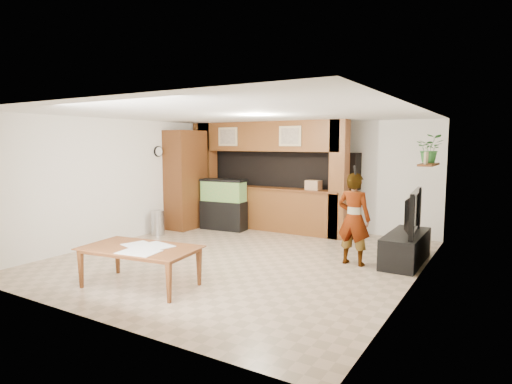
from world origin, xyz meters
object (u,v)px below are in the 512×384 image
Objects in this scene: pantry_cabinet at (186,180)px; television at (407,212)px; person at (354,219)px; dining_table at (139,267)px; aquarium at (224,205)px.

television is (5.35, -0.44, -0.29)m from pantry_cabinet.
person is 3.62m from dining_table.
person is (-0.76, -0.58, -0.11)m from television.
aquarium reaches higher than dining_table.
person is (4.59, -1.01, -0.40)m from pantry_cabinet.
pantry_cabinet is at bearing 113.42° from dining_table.
television reaches higher than dining_table.
pantry_cabinet reaches higher than television.
pantry_cabinet is 4.72m from person.
person is at bearing -12.44° from pantry_cabinet.
person reaches higher than dining_table.
television is at bearing -138.73° from person.
person is 0.95× the size of dining_table.
television is 4.56m from dining_table.
television is 0.96m from person.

